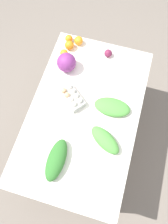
# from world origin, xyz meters

# --- Properties ---
(ground_plane) EXTENTS (8.00, 8.00, 0.00)m
(ground_plane) POSITION_xyz_m (0.00, 0.00, 0.00)
(ground_plane) COLOR #70665B
(dining_table) EXTENTS (1.44, 0.88, 0.76)m
(dining_table) POSITION_xyz_m (0.00, 0.00, 0.67)
(dining_table) COLOR silver
(dining_table) RESTS_ON ground_plane
(cabbage_purple) EXTENTS (0.16, 0.16, 0.16)m
(cabbage_purple) POSITION_xyz_m (-0.37, -0.26, 0.85)
(cabbage_purple) COLOR #7A2D75
(cabbage_purple) RESTS_ON dining_table
(egg_carton) EXTENTS (0.24, 0.25, 0.09)m
(egg_carton) POSITION_xyz_m (-0.09, -0.13, 0.81)
(egg_carton) COLOR #A8A8A3
(egg_carton) RESTS_ON dining_table
(greens_bunch_kale) EXTENTS (0.17, 0.30, 0.07)m
(greens_bunch_kale) POSITION_xyz_m (-0.10, 0.21, 0.80)
(greens_bunch_kale) COLOR #4C933D
(greens_bunch_kale) RESTS_ON dining_table
(greens_bunch_scallion) EXTENTS (0.25, 0.29, 0.09)m
(greens_bunch_scallion) POSITION_xyz_m (0.18, 0.22, 0.81)
(greens_bunch_scallion) COLOR #4C933D
(greens_bunch_scallion) RESTS_ON dining_table
(greens_bunch_chard) EXTENTS (0.32, 0.13, 0.09)m
(greens_bunch_chard) POSITION_xyz_m (0.42, -0.09, 0.81)
(greens_bunch_chard) COLOR #2D6B28
(greens_bunch_chard) RESTS_ON dining_table
(beet_root) EXTENTS (0.07, 0.07, 0.07)m
(beet_root) POSITION_xyz_m (-0.59, 0.05, 0.80)
(beet_root) COLOR maroon
(beet_root) RESTS_ON dining_table
(orange_0) EXTENTS (0.08, 0.08, 0.08)m
(orange_0) POSITION_xyz_m (-0.57, -0.30, 0.81)
(orange_0) COLOR orange
(orange_0) RESTS_ON dining_table
(orange_1) EXTENTS (0.07, 0.07, 0.07)m
(orange_1) POSITION_xyz_m (-0.48, -0.32, 0.80)
(orange_1) COLOR orange
(orange_1) RESTS_ON dining_table
(orange_2) EXTENTS (0.08, 0.08, 0.08)m
(orange_2) POSITION_xyz_m (-0.64, -0.24, 0.80)
(orange_2) COLOR orange
(orange_2) RESTS_ON dining_table
(orange_3) EXTENTS (0.07, 0.07, 0.07)m
(orange_3) POSITION_xyz_m (-0.65, -0.33, 0.80)
(orange_3) COLOR orange
(orange_3) RESTS_ON dining_table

